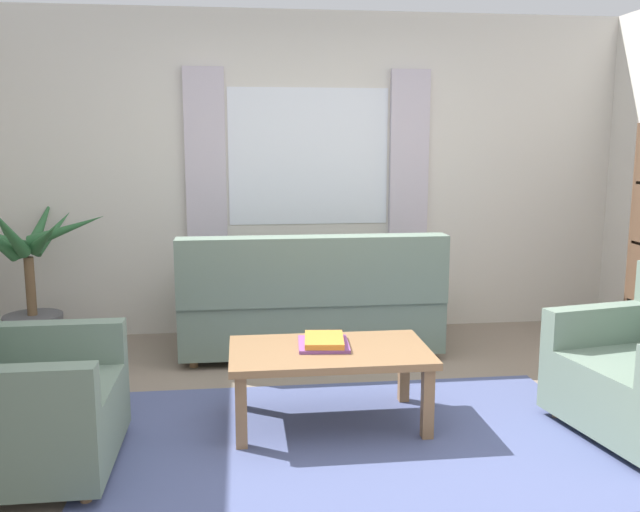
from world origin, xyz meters
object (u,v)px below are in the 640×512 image
object	(u,v)px
book_stack_on_table	(324,342)
potted_plant	(30,289)
couch	(310,305)
armchair_left	(14,402)
coffee_table	(329,359)

from	to	relation	value
book_stack_on_table	potted_plant	size ratio (longest dim) A/B	0.25
potted_plant	couch	bearing A→B (deg)	-4.80
couch	potted_plant	xyz separation A→B (m)	(-2.05, 0.17, 0.14)
couch	armchair_left	xyz separation A→B (m)	(-1.59, -1.68, -0.01)
armchair_left	coffee_table	xyz separation A→B (m)	(1.56, 0.37, 0.03)
couch	armchair_left	size ratio (longest dim) A/B	2.16
couch	coffee_table	world-z (taller)	couch
coffee_table	potted_plant	bearing A→B (deg)	143.77
coffee_table	book_stack_on_table	distance (m)	0.10
armchair_left	book_stack_on_table	size ratio (longest dim) A/B	2.72
couch	book_stack_on_table	bearing A→B (deg)	87.61
armchair_left	book_stack_on_table	distance (m)	1.60
potted_plant	book_stack_on_table	bearing A→B (deg)	-35.51
coffee_table	book_stack_on_table	world-z (taller)	book_stack_on_table
couch	armchair_left	bearing A→B (deg)	46.66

